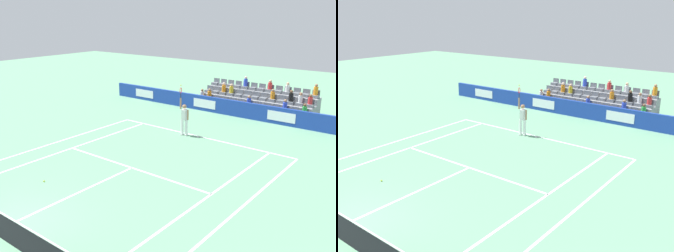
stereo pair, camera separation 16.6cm
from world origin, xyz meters
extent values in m
cube|color=white|center=(0.00, -11.89, 0.00)|extent=(10.97, 0.10, 0.01)
cube|color=white|center=(0.00, -6.40, 0.00)|extent=(8.23, 0.10, 0.01)
cube|color=white|center=(0.00, -3.20, 0.00)|extent=(0.10, 6.40, 0.01)
cube|color=white|center=(4.12, -5.95, 0.00)|extent=(0.10, 11.89, 0.01)
cube|color=white|center=(-4.12, -5.95, 0.00)|extent=(0.10, 11.89, 0.01)
cube|color=white|center=(5.49, -5.95, 0.00)|extent=(0.10, 11.89, 0.01)
cube|color=white|center=(-5.49, -5.95, 0.00)|extent=(0.10, 11.89, 0.01)
cube|color=white|center=(0.00, -11.79, 0.00)|extent=(0.10, 0.20, 0.01)
cube|color=#193899|center=(0.00, -16.86, 0.53)|extent=(21.96, 0.20, 1.05)
cube|color=white|center=(-2.75, -16.75, 0.53)|extent=(1.76, 0.01, 0.59)
cube|color=white|center=(2.75, -16.75, 0.53)|extent=(1.76, 0.01, 0.59)
cube|color=white|center=(8.24, -16.75, 0.53)|extent=(1.76, 0.01, 0.59)
cylinder|color=white|center=(0.68, -11.60, 0.45)|extent=(0.16, 0.16, 0.90)
cylinder|color=white|center=(0.91, -11.53, 0.45)|extent=(0.16, 0.16, 0.90)
cube|color=white|center=(0.68, -11.60, 0.04)|extent=(0.19, 0.28, 0.08)
cube|color=white|center=(0.91, -11.53, 0.04)|extent=(0.19, 0.28, 0.08)
cube|color=white|center=(0.80, -11.56, 1.20)|extent=(0.31, 0.41, 0.60)
sphere|color=#9E7251|center=(0.80, -11.56, 1.66)|extent=(0.24, 0.24, 0.24)
cylinder|color=#9E7251|center=(1.01, -11.50, 1.81)|extent=(0.09, 0.09, 0.62)
cylinder|color=#9E7251|center=(0.57, -11.58, 1.22)|extent=(0.09, 0.09, 0.56)
cylinder|color=black|center=(1.01, -11.50, 2.26)|extent=(0.04, 0.04, 0.28)
torus|color=red|center=(1.01, -11.50, 2.54)|extent=(0.11, 0.31, 0.31)
sphere|color=#D1E533|center=(1.01, -11.50, 2.82)|extent=(0.07, 0.07, 0.07)
cube|color=gray|center=(0.00, -17.93, 0.21)|extent=(8.06, 0.95, 0.42)
cube|color=slate|center=(-3.72, -17.93, 0.52)|extent=(0.48, 0.44, 0.20)
cube|color=slate|center=(-3.72, -18.13, 0.77)|extent=(0.48, 0.04, 0.30)
cube|color=slate|center=(-3.10, -17.93, 0.52)|extent=(0.48, 0.44, 0.20)
cube|color=slate|center=(-3.10, -18.13, 0.77)|extent=(0.48, 0.04, 0.30)
cube|color=slate|center=(-2.48, -17.93, 0.52)|extent=(0.48, 0.44, 0.20)
cube|color=slate|center=(-2.48, -18.13, 0.77)|extent=(0.48, 0.04, 0.30)
cube|color=slate|center=(-1.86, -17.93, 0.52)|extent=(0.48, 0.44, 0.20)
cube|color=slate|center=(-1.86, -18.13, 0.77)|extent=(0.48, 0.04, 0.30)
cube|color=slate|center=(-1.24, -17.93, 0.52)|extent=(0.48, 0.44, 0.20)
cube|color=slate|center=(-1.24, -18.13, 0.77)|extent=(0.48, 0.04, 0.30)
cube|color=slate|center=(-0.62, -17.93, 0.52)|extent=(0.48, 0.44, 0.20)
cube|color=slate|center=(-0.62, -18.13, 0.77)|extent=(0.48, 0.04, 0.30)
cube|color=slate|center=(0.00, -17.93, 0.52)|extent=(0.48, 0.44, 0.20)
cube|color=slate|center=(0.00, -18.13, 0.77)|extent=(0.48, 0.04, 0.30)
cube|color=slate|center=(0.62, -17.93, 0.52)|extent=(0.48, 0.44, 0.20)
cube|color=slate|center=(0.62, -18.13, 0.77)|extent=(0.48, 0.04, 0.30)
cube|color=slate|center=(1.24, -17.93, 0.52)|extent=(0.48, 0.44, 0.20)
cube|color=slate|center=(1.24, -18.13, 0.77)|extent=(0.48, 0.04, 0.30)
cube|color=slate|center=(1.86, -17.93, 0.52)|extent=(0.48, 0.44, 0.20)
cube|color=slate|center=(1.86, -18.13, 0.77)|extent=(0.48, 0.04, 0.30)
cube|color=slate|center=(2.48, -17.93, 0.52)|extent=(0.48, 0.44, 0.20)
cube|color=slate|center=(2.48, -18.13, 0.77)|extent=(0.48, 0.04, 0.30)
cube|color=slate|center=(3.10, -17.93, 0.52)|extent=(0.48, 0.44, 0.20)
cube|color=slate|center=(3.10, -18.13, 0.77)|extent=(0.48, 0.04, 0.30)
cube|color=slate|center=(3.72, -17.93, 0.52)|extent=(0.48, 0.44, 0.20)
cube|color=slate|center=(3.72, -18.13, 0.77)|extent=(0.48, 0.04, 0.30)
cube|color=gray|center=(0.00, -18.88, 0.42)|extent=(8.06, 0.95, 0.84)
cube|color=slate|center=(-3.72, -18.88, 0.94)|extent=(0.48, 0.44, 0.20)
cube|color=slate|center=(-3.72, -19.08, 1.19)|extent=(0.48, 0.04, 0.30)
cube|color=slate|center=(-3.10, -18.88, 0.94)|extent=(0.48, 0.44, 0.20)
cube|color=slate|center=(-3.10, -19.08, 1.19)|extent=(0.48, 0.04, 0.30)
cube|color=slate|center=(-2.48, -18.88, 0.94)|extent=(0.48, 0.44, 0.20)
cube|color=slate|center=(-2.48, -19.08, 1.19)|extent=(0.48, 0.04, 0.30)
cube|color=slate|center=(-1.86, -18.88, 0.94)|extent=(0.48, 0.44, 0.20)
cube|color=slate|center=(-1.86, -19.08, 1.19)|extent=(0.48, 0.04, 0.30)
cube|color=slate|center=(-1.24, -18.88, 0.94)|extent=(0.48, 0.44, 0.20)
cube|color=slate|center=(-1.24, -19.08, 1.19)|extent=(0.48, 0.04, 0.30)
cube|color=slate|center=(-0.62, -18.88, 0.94)|extent=(0.48, 0.44, 0.20)
cube|color=slate|center=(-0.62, -19.08, 1.19)|extent=(0.48, 0.04, 0.30)
cube|color=slate|center=(0.00, -18.88, 0.94)|extent=(0.48, 0.44, 0.20)
cube|color=slate|center=(0.00, -19.08, 1.19)|extent=(0.48, 0.04, 0.30)
cube|color=slate|center=(0.62, -18.88, 0.94)|extent=(0.48, 0.44, 0.20)
cube|color=slate|center=(0.62, -19.08, 1.19)|extent=(0.48, 0.04, 0.30)
cube|color=slate|center=(1.24, -18.88, 0.94)|extent=(0.48, 0.44, 0.20)
cube|color=slate|center=(1.24, -19.08, 1.19)|extent=(0.48, 0.04, 0.30)
cube|color=slate|center=(1.86, -18.88, 0.94)|extent=(0.48, 0.44, 0.20)
cube|color=slate|center=(1.86, -19.08, 1.19)|extent=(0.48, 0.04, 0.30)
cube|color=slate|center=(2.48, -18.88, 0.94)|extent=(0.48, 0.44, 0.20)
cube|color=slate|center=(2.48, -19.08, 1.19)|extent=(0.48, 0.04, 0.30)
cube|color=slate|center=(3.10, -18.88, 0.94)|extent=(0.48, 0.44, 0.20)
cube|color=slate|center=(3.10, -19.08, 1.19)|extent=(0.48, 0.04, 0.30)
cube|color=slate|center=(3.72, -18.88, 0.94)|extent=(0.48, 0.44, 0.20)
cube|color=slate|center=(3.72, -19.08, 1.19)|extent=(0.48, 0.04, 0.30)
cube|color=gray|center=(0.00, -19.83, 0.63)|extent=(8.06, 0.95, 1.26)
cube|color=slate|center=(-3.72, -19.83, 1.36)|extent=(0.48, 0.44, 0.20)
cube|color=slate|center=(-3.72, -20.03, 1.61)|extent=(0.48, 0.04, 0.30)
cube|color=slate|center=(-3.10, -19.83, 1.36)|extent=(0.48, 0.44, 0.20)
cube|color=slate|center=(-3.10, -20.03, 1.61)|extent=(0.48, 0.04, 0.30)
cube|color=slate|center=(-2.48, -19.83, 1.36)|extent=(0.48, 0.44, 0.20)
cube|color=slate|center=(-2.48, -20.03, 1.61)|extent=(0.48, 0.04, 0.30)
cube|color=slate|center=(-1.86, -19.83, 1.36)|extent=(0.48, 0.44, 0.20)
cube|color=slate|center=(-1.86, -20.03, 1.61)|extent=(0.48, 0.04, 0.30)
cube|color=slate|center=(-1.24, -19.83, 1.36)|extent=(0.48, 0.44, 0.20)
cube|color=slate|center=(-1.24, -20.03, 1.61)|extent=(0.48, 0.04, 0.30)
cube|color=slate|center=(-0.62, -19.83, 1.36)|extent=(0.48, 0.44, 0.20)
cube|color=slate|center=(-0.62, -20.03, 1.61)|extent=(0.48, 0.04, 0.30)
cube|color=slate|center=(0.00, -19.83, 1.36)|extent=(0.48, 0.44, 0.20)
cube|color=slate|center=(0.00, -20.03, 1.61)|extent=(0.48, 0.04, 0.30)
cube|color=slate|center=(0.62, -19.83, 1.36)|extent=(0.48, 0.44, 0.20)
cube|color=slate|center=(0.62, -20.03, 1.61)|extent=(0.48, 0.04, 0.30)
cube|color=slate|center=(1.24, -19.83, 1.36)|extent=(0.48, 0.44, 0.20)
cube|color=slate|center=(1.24, -20.03, 1.61)|extent=(0.48, 0.04, 0.30)
cube|color=slate|center=(1.86, -19.83, 1.36)|extent=(0.48, 0.44, 0.20)
cube|color=slate|center=(1.86, -20.03, 1.61)|extent=(0.48, 0.04, 0.30)
cube|color=slate|center=(2.48, -19.83, 1.36)|extent=(0.48, 0.44, 0.20)
cube|color=slate|center=(2.48, -20.03, 1.61)|extent=(0.48, 0.04, 0.30)
cube|color=slate|center=(3.10, -19.83, 1.36)|extent=(0.48, 0.44, 0.20)
cube|color=slate|center=(3.10, -20.03, 1.61)|extent=(0.48, 0.04, 0.30)
cube|color=slate|center=(3.72, -19.83, 1.36)|extent=(0.48, 0.44, 0.20)
cube|color=slate|center=(3.72, -20.03, 1.61)|extent=(0.48, 0.04, 0.30)
cylinder|color=white|center=(-3.10, -18.93, 1.28)|extent=(0.28, 0.28, 0.47)
sphere|color=#9E7251|center=(-3.10, -18.93, 1.61)|extent=(0.20, 0.20, 0.20)
cylinder|color=orange|center=(3.10, -17.98, 0.89)|extent=(0.28, 0.28, 0.53)
sphere|color=#9E7251|center=(3.10, -17.98, 1.25)|extent=(0.20, 0.20, 0.20)
cylinder|color=red|center=(-0.62, -19.88, 1.69)|extent=(0.28, 0.28, 0.46)
sphere|color=#D3A884|center=(-0.62, -19.88, 2.02)|extent=(0.20, 0.20, 0.20)
cylinder|color=blue|center=(1.24, -19.88, 1.72)|extent=(0.28, 0.28, 0.52)
sphere|color=beige|center=(1.24, -19.88, 2.08)|extent=(0.20, 0.20, 0.20)
cylinder|color=orange|center=(-3.72, -19.88, 1.72)|extent=(0.28, 0.28, 0.53)
sphere|color=#9E7251|center=(-3.72, -19.88, 2.09)|extent=(0.20, 0.20, 0.20)
cylinder|color=blue|center=(0.00, -17.98, 0.84)|extent=(0.28, 0.28, 0.43)
sphere|color=#9E7251|center=(0.00, -17.98, 1.15)|extent=(0.20, 0.20, 0.20)
cylinder|color=white|center=(-1.86, -19.88, 1.67)|extent=(0.28, 0.28, 0.43)
sphere|color=#D3A884|center=(-1.86, -19.88, 1.99)|extent=(0.20, 0.20, 0.20)
cylinder|color=orange|center=(2.48, -18.93, 1.29)|extent=(0.28, 0.28, 0.50)
sphere|color=beige|center=(2.48, -18.93, 1.64)|extent=(0.20, 0.20, 0.20)
cylinder|color=orange|center=(-1.24, -18.93, 1.27)|extent=(0.28, 0.28, 0.47)
sphere|color=#9E7251|center=(-1.24, -18.93, 1.61)|extent=(0.20, 0.20, 0.20)
cylinder|color=black|center=(-2.48, -18.93, 1.31)|extent=(0.28, 0.28, 0.55)
sphere|color=brown|center=(-2.48, -18.93, 1.69)|extent=(0.20, 0.20, 0.20)
cylinder|color=red|center=(-3.72, -18.93, 1.26)|extent=(0.28, 0.28, 0.43)
sphere|color=brown|center=(-3.72, -18.93, 1.57)|extent=(0.20, 0.20, 0.20)
cylinder|color=green|center=(-3.72, -17.98, 0.84)|extent=(0.28, 0.28, 0.44)
sphere|color=brown|center=(-3.72, -17.98, 1.16)|extent=(0.20, 0.20, 0.20)
cylinder|color=yellow|center=(1.86, -18.93, 1.27)|extent=(0.28, 0.28, 0.47)
sphere|color=#D3A884|center=(1.86, -18.93, 1.61)|extent=(0.20, 0.20, 0.20)
cylinder|color=white|center=(3.72, -17.98, 0.84)|extent=(0.28, 0.28, 0.44)
sphere|color=#9E7251|center=(3.72, -17.98, 1.16)|extent=(0.20, 0.20, 0.20)
cylinder|color=blue|center=(-2.48, -17.98, 0.88)|extent=(0.28, 0.28, 0.53)
sphere|color=#9E7251|center=(-2.48, -17.98, 1.25)|extent=(0.20, 0.20, 0.20)
sphere|color=#D1E533|center=(1.86, -3.17, 0.03)|extent=(0.07, 0.07, 0.07)
camera|label=1|loc=(-10.62, 4.78, 6.66)|focal=40.05mm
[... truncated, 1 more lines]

